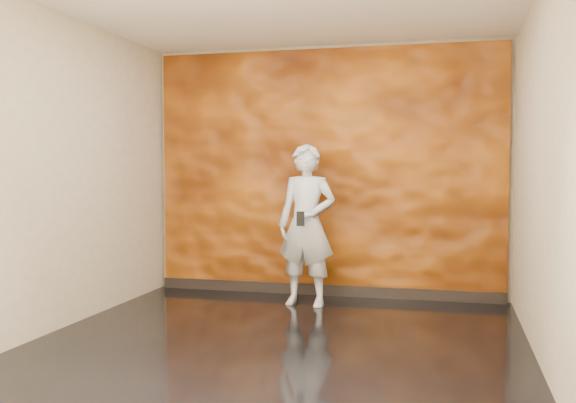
# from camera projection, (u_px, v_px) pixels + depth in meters

# --- Properties ---
(room) EXTENTS (4.02, 4.02, 2.81)m
(room) POSITION_uv_depth(u_px,v_px,m) (281.00, 172.00, 5.28)
(room) COLOR black
(room) RESTS_ON ground
(feature_wall) EXTENTS (3.90, 0.06, 2.75)m
(feature_wall) POSITION_uv_depth(u_px,v_px,m) (326.00, 173.00, 7.18)
(feature_wall) COLOR #C16311
(feature_wall) RESTS_ON ground
(baseboard) EXTENTS (3.90, 0.04, 0.12)m
(baseboard) POSITION_uv_depth(u_px,v_px,m) (325.00, 290.00, 7.21)
(baseboard) COLOR black
(baseboard) RESTS_ON ground
(man) EXTENTS (0.65, 0.47, 1.68)m
(man) POSITION_uv_depth(u_px,v_px,m) (307.00, 225.00, 6.66)
(man) COLOR #A3AAB3
(man) RESTS_ON ground
(phone) EXTENTS (0.08, 0.02, 0.15)m
(phone) POSITION_uv_depth(u_px,v_px,m) (300.00, 219.00, 6.41)
(phone) COLOR black
(phone) RESTS_ON man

